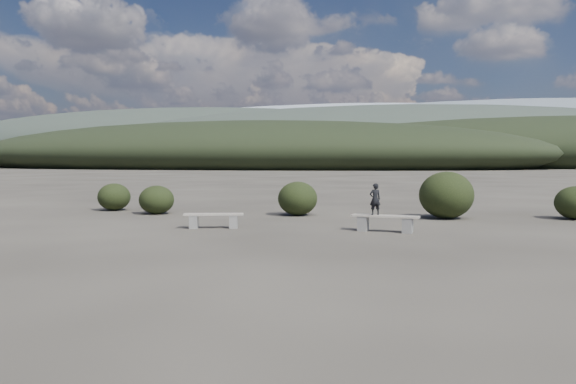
# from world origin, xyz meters

# --- Properties ---
(ground) EXTENTS (1200.00, 1200.00, 0.00)m
(ground) POSITION_xyz_m (0.00, 0.00, 0.00)
(ground) COLOR #302C25
(ground) RESTS_ON ground
(bench_left) EXTENTS (1.71, 0.74, 0.42)m
(bench_left) POSITION_xyz_m (-2.51, 4.32, 0.25)
(bench_left) COLOR slate
(bench_left) RESTS_ON ground
(bench_right) EXTENTS (1.83, 0.68, 0.45)m
(bench_right) POSITION_xyz_m (2.25, 4.45, 0.27)
(bench_right) COLOR slate
(bench_right) RESTS_ON ground
(seated_person) EXTENTS (0.37, 0.31, 0.85)m
(seated_person) POSITION_xyz_m (1.98, 4.50, 0.87)
(seated_person) COLOR black
(seated_person) RESTS_ON bench_right
(shrub_a) EXTENTS (1.23, 1.23, 1.01)m
(shrub_a) POSITION_xyz_m (-5.76, 7.75, 0.50)
(shrub_a) COLOR black
(shrub_a) RESTS_ON ground
(shrub_b) EXTENTS (1.36, 1.36, 1.17)m
(shrub_b) POSITION_xyz_m (-0.79, 8.22, 0.58)
(shrub_b) COLOR black
(shrub_b) RESTS_ON ground
(shrub_d) EXTENTS (1.76, 1.76, 1.54)m
(shrub_d) POSITION_xyz_m (4.13, 8.18, 0.77)
(shrub_d) COLOR black
(shrub_d) RESTS_ON ground
(shrub_e) EXTENTS (1.29, 1.29, 1.07)m
(shrub_e) POSITION_xyz_m (8.20, 8.71, 0.54)
(shrub_e) COLOR black
(shrub_e) RESTS_ON ground
(shrub_f) EXTENTS (1.21, 1.21, 1.02)m
(shrub_f) POSITION_xyz_m (-7.88, 8.69, 0.51)
(shrub_f) COLOR black
(shrub_f) RESTS_ON ground
(mountain_ridges) EXTENTS (500.00, 400.00, 56.00)m
(mountain_ridges) POSITION_xyz_m (-7.48, 339.06, 10.84)
(mountain_ridges) COLOR black
(mountain_ridges) RESTS_ON ground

